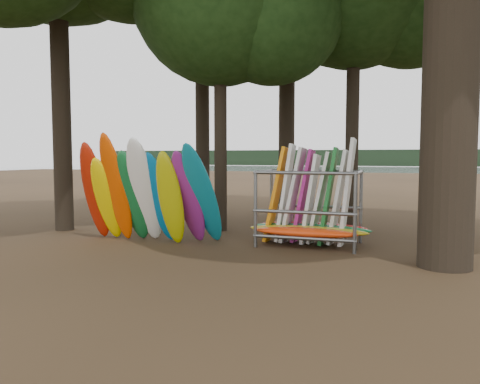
% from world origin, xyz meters
% --- Properties ---
extents(ground, '(120.00, 120.00, 0.00)m').
position_xyz_m(ground, '(0.00, 0.00, 0.00)').
color(ground, '#47331E').
rests_on(ground, ground).
extents(lake, '(160.00, 160.00, 0.00)m').
position_xyz_m(lake, '(0.00, 60.00, 0.00)').
color(lake, gray).
rests_on(lake, ground).
extents(far_shore, '(160.00, 4.00, 4.00)m').
position_xyz_m(far_shore, '(0.00, 110.00, 2.00)').
color(far_shore, black).
rests_on(far_shore, ground).
extents(kayak_row, '(4.11, 1.97, 3.08)m').
position_xyz_m(kayak_row, '(-2.39, 0.88, 1.31)').
color(kayak_row, '#B01B07').
rests_on(kayak_row, ground).
extents(storage_rack, '(3.21, 1.60, 2.82)m').
position_xyz_m(storage_rack, '(1.88, 2.04, 0.94)').
color(storage_rack, slate).
rests_on(storage_rack, ground).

